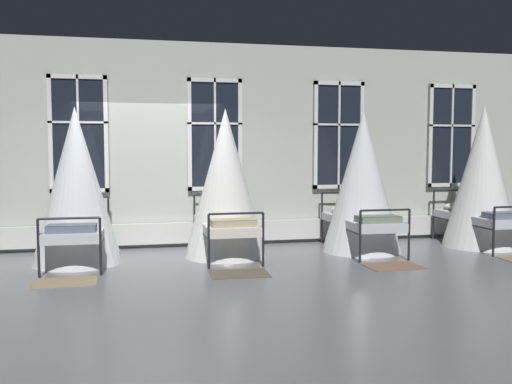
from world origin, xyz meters
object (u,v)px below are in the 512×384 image
Objects in this scene: cot_sixth at (482,179)px; cot_third at (76,188)px; cot_fourth at (226,185)px; cot_fifth at (362,184)px.

cot_third is at bearing 89.52° from cot_sixth.
cot_fourth is 0.95× the size of cot_sixth.
cot_third is at bearing 90.78° from cot_fifth.
cot_fifth is (2.31, -0.05, -0.00)m from cot_fourth.
cot_fifth is at bearing -91.55° from cot_fourth.
cot_third is 2.27m from cot_fourth.
cot_sixth is at bearing -91.01° from cot_fourth.
cot_fourth is 2.31m from cot_fifth.
cot_third is 0.95× the size of cot_sixth.
cot_fifth is (4.58, 0.03, 0.00)m from cot_third.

